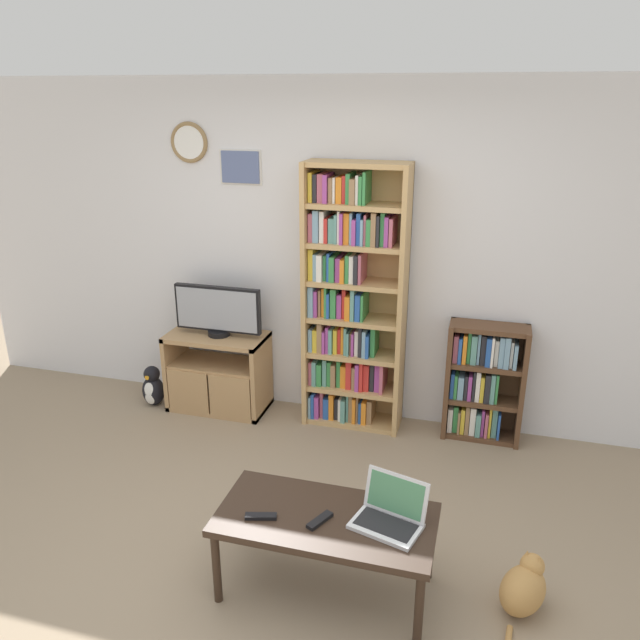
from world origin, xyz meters
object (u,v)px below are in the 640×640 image
tv_stand (218,372)px  remote_far_from_laptop (320,520)px  bookshelf_short (482,382)px  remote_near_laptop (261,516)px  television (218,311)px  bookshelf_tall (350,303)px  coffee_table (326,524)px  penguin_figurine (153,388)px  cat (524,588)px  laptop (390,513)px

tv_stand → remote_far_from_laptop: (1.37, -1.76, 0.15)m
bookshelf_short → remote_near_laptop: bearing=-117.8°
tv_stand → television: 0.53m
bookshelf_tall → coffee_table: 1.92m
remote_far_from_laptop → penguin_figurine: remote_far_from_laptop is taller
penguin_figurine → remote_far_from_laptop: bearing=-40.8°
cat → bookshelf_tall: bearing=155.7°
tv_stand → penguin_figurine: (-0.55, -0.10, -0.16)m
remote_far_from_laptop → television: bearing=152.8°
penguin_figurine → bookshelf_tall: bearing=6.9°
television → laptop: television is taller
television → bookshelf_tall: (1.05, 0.07, 0.14)m
television → remote_near_laptop: (1.05, -1.83, -0.38)m
bookshelf_short → laptop: bearing=-102.2°
remote_near_laptop → cat: bearing=-94.8°
remote_near_laptop → penguin_figurine: bearing=28.3°
remote_far_from_laptop → remote_near_laptop: bearing=-144.5°
tv_stand → bookshelf_short: 2.10m
laptop → penguin_figurine: laptop is taller
tv_stand → laptop: bearing=-44.5°
tv_stand → cat: size_ratio=1.49×
remote_near_laptop → cat: remote_near_laptop is taller
remote_near_laptop → bookshelf_short: bearing=-43.0°
bookshelf_tall → cat: bearing=-51.9°
penguin_figurine → remote_near_laptop: bearing=-46.4°
coffee_table → tv_stand: bearing=129.0°
television → bookshelf_tall: bookshelf_tall is taller
tv_stand → remote_near_laptop: tv_stand is taller
television → remote_near_laptop: television is taller
cat → penguin_figurine: (-2.94, 1.47, 0.03)m
tv_stand → bookshelf_short: size_ratio=0.88×
coffee_table → cat: size_ratio=2.07×
coffee_table → cat: coffee_table is taller
bookshelf_short → coffee_table: bearing=-111.1°
bookshelf_short → penguin_figurine: 2.67m
bookshelf_tall → laptop: 1.93m
tv_stand → cat: 2.86m
bookshelf_short → penguin_figurine: (-2.64, -0.23, -0.30)m
bookshelf_tall → bookshelf_short: bearing=1.7°
tv_stand → cat: tv_stand is taller
coffee_table → penguin_figurine: size_ratio=3.19×
penguin_figurine → bookshelf_short: bearing=4.9°
penguin_figurine → television: bearing=12.0°
laptop → coffee_table: bearing=-157.6°
remote_far_from_laptop → cat: (1.02, 0.19, -0.34)m
bookshelf_short → penguin_figurine: size_ratio=2.60×
television → remote_far_from_laptop: (1.34, -1.78, -0.38)m
television → remote_near_laptop: bearing=-60.3°
coffee_table → cat: (1.00, 0.14, -0.28)m
tv_stand → bookshelf_tall: 1.27m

